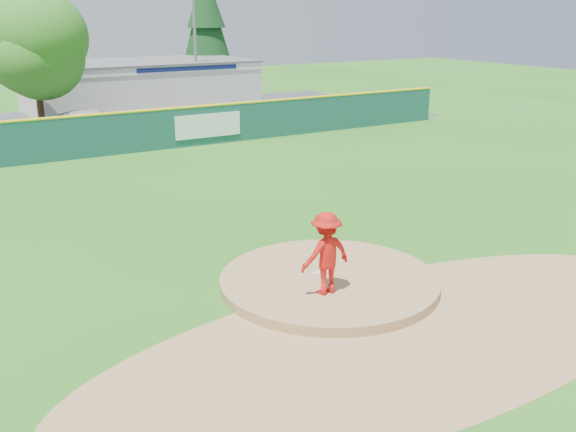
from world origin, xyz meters
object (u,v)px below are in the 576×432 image
pitcher (326,253)px  van (96,125)px  light_pole_right (194,28)px  deciduous_tree (34,51)px  pool_building_grp (140,85)px  conifer_tree (206,25)px

pitcher → van: pitcher is taller
pitcher → light_pole_right: 31.54m
van → light_pole_right: light_pole_right is taller
pitcher → deciduous_tree: size_ratio=0.27×
van → pool_building_grp: 11.32m
deciduous_tree → conifer_tree: (15.00, 11.00, 0.99)m
pool_building_grp → deciduous_tree: (-8.00, -6.99, 2.89)m
pitcher → light_pole_right: size_ratio=0.20×
conifer_tree → light_pole_right: (-4.00, -7.00, 0.00)m
van → deciduous_tree: (-2.23, 2.71, 3.74)m
deciduous_tree → conifer_tree: 18.63m
van → pool_building_grp: pool_building_grp is taller
pool_building_grp → conifer_tree: conifer_tree is taller
pitcher → conifer_tree: (13.62, 36.73, 4.30)m
pitcher → pool_building_grp: pool_building_grp is taller
deciduous_tree → light_pole_right: size_ratio=0.74×
van → deciduous_tree: size_ratio=0.78×
pool_building_grp → deciduous_tree: bearing=-138.8°
pitcher → van: 23.04m
light_pole_right → van: bearing=-142.6°
van → pool_building_grp: size_ratio=0.38×
pitcher → conifer_tree: size_ratio=0.21×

